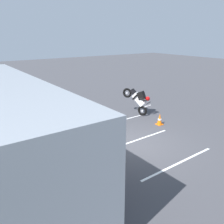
# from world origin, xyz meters

# --- Properties ---
(ground_plane) EXTENTS (80.00, 80.00, 0.00)m
(ground_plane) POSITION_xyz_m (0.00, 0.00, 0.00)
(ground_plane) COLOR #424247
(tour_bus) EXTENTS (10.08, 2.75, 3.25)m
(tour_bus) POSITION_xyz_m (0.86, 5.03, 1.64)
(tour_bus) COLOR #8C939E
(tour_bus) RESTS_ON ground_plane
(spectator_far_left) EXTENTS (0.58, 0.34, 1.75)m
(spectator_far_left) POSITION_xyz_m (-0.54, 2.28, 1.05)
(spectator_far_left) COLOR black
(spectator_far_left) RESTS_ON ground_plane
(spectator_left) EXTENTS (0.58, 0.37, 1.77)m
(spectator_left) POSITION_xyz_m (0.53, 2.61, 1.05)
(spectator_left) COLOR black
(spectator_left) RESTS_ON ground_plane
(spectator_centre) EXTENTS (0.57, 0.31, 1.69)m
(spectator_centre) POSITION_xyz_m (1.54, 2.58, 1.00)
(spectator_centre) COLOR #473823
(spectator_centre) RESTS_ON ground_plane
(spectator_right) EXTENTS (0.58, 0.37, 1.74)m
(spectator_right) POSITION_xyz_m (2.97, 2.34, 1.04)
(spectator_right) COLOR #473823
(spectator_right) RESTS_ON ground_plane
(parked_motorcycle_silver) EXTENTS (2.04, 0.63, 0.99)m
(parked_motorcycle_silver) POSITION_xyz_m (-1.36, 3.08, 0.48)
(parked_motorcycle_silver) COLOR black
(parked_motorcycle_silver) RESTS_ON ground_plane
(stunt_motorcycle) EXTENTS (1.88, 1.09, 1.70)m
(stunt_motorcycle) POSITION_xyz_m (2.98, -2.83, 1.01)
(stunt_motorcycle) COLOR black
(stunt_motorcycle) RESTS_ON ground_plane
(traffic_cone) EXTENTS (0.34, 0.34, 0.63)m
(traffic_cone) POSITION_xyz_m (1.01, -2.70, 0.30)
(traffic_cone) COLOR orange
(traffic_cone) RESTS_ON ground_plane
(bay_line_a) EXTENTS (0.25, 4.02, 0.01)m
(bay_line_a) POSITION_xyz_m (-2.35, -0.37, 0.00)
(bay_line_a) COLOR white
(bay_line_a) RESTS_ON ground_plane
(bay_line_b) EXTENTS (0.24, 3.94, 0.01)m
(bay_line_b) POSITION_xyz_m (0.17, -0.37, 0.00)
(bay_line_b) COLOR white
(bay_line_b) RESTS_ON ground_plane
(bay_line_c) EXTENTS (0.28, 4.98, 0.01)m
(bay_line_c) POSITION_xyz_m (2.68, -0.37, 0.00)
(bay_line_c) COLOR white
(bay_line_c) RESTS_ON ground_plane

